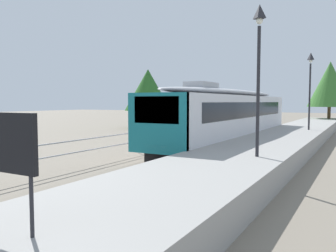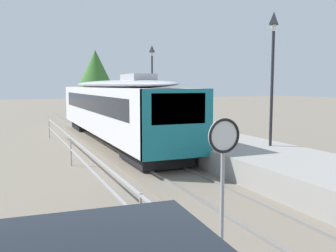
{
  "view_description": "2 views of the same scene",
  "coord_description": "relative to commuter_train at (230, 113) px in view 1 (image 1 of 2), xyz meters",
  "views": [
    {
      "loc": [
        7.41,
        5.13,
        2.86
      ],
      "look_at": [
        0.0,
        18.37,
        1.8
      ],
      "focal_mm": 37.21,
      "sensor_mm": 36.0,
      "label": 1
    },
    {
      "loc": [
        -5.63,
        5.14,
        3.37
      ],
      "look_at": [
        0.0,
        18.37,
        1.8
      ],
      "focal_mm": 40.17,
      "sensor_mm": 36.0,
      "label": 2
    }
  ],
  "objects": [
    {
      "name": "station_platform",
      "position": [
        3.25,
        -4.46,
        -1.69
      ],
      "size": [
        3.9,
        60.0,
        0.9
      ],
      "primitive_type": "cube",
      "color": "#999691",
      "rests_on": "ground"
    },
    {
      "name": "tree_behind_station_far",
      "position": [
        4.01,
        23.22,
        2.75
      ],
      "size": [
        4.92,
        4.92,
        7.51
      ],
      "color": "brown",
      "rests_on": "ground"
    },
    {
      "name": "platform_lamp_far_end",
      "position": [
        4.16,
        4.68,
        2.48
      ],
      "size": [
        0.34,
        0.34,
        5.35
      ],
      "color": "#232328",
      "rests_on": "station_platform"
    },
    {
      "name": "ground_plane",
      "position": [
        -3.0,
        -4.46,
        -2.14
      ],
      "size": [
        160.0,
        160.0,
        0.0
      ],
      "primitive_type": "plane",
      "color": "slate"
    },
    {
      "name": "commuter_train",
      "position": [
        0.0,
        0.0,
        0.0
      ],
      "size": [
        2.82,
        18.4,
        3.74
      ],
      "color": "silver",
      "rests_on": "track_rails"
    },
    {
      "name": "tree_behind_carpark",
      "position": [
        -12.89,
        10.53,
        1.99
      ],
      "size": [
        5.05,
        5.05,
        6.36
      ],
      "color": "brown",
      "rests_on": "ground"
    },
    {
      "name": "platform_notice_board",
      "position": [
        2.82,
        -18.0,
        0.04
      ],
      "size": [
        1.2,
        0.08,
        1.8
      ],
      "color": "#232328",
      "rests_on": "station_platform"
    },
    {
      "name": "track_rails",
      "position": [
        0.0,
        -4.46,
        -2.11
      ],
      "size": [
        3.2,
        60.0,
        0.14
      ],
      "color": "slate",
      "rests_on": "ground"
    },
    {
      "name": "platform_lamp_mid_platform",
      "position": [
        4.16,
        -8.99,
        2.48
      ],
      "size": [
        0.34,
        0.34,
        5.35
      ],
      "color": "#232328",
      "rests_on": "station_platform"
    }
  ]
}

